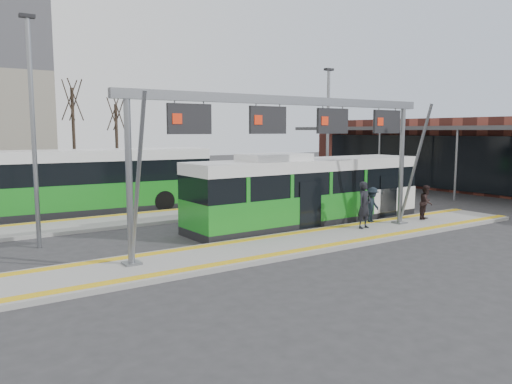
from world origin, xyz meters
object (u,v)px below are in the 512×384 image
Objects in this scene: passenger_c at (372,205)px; gantry at (295,126)px; hero_bus at (308,192)px; passenger_b at (426,202)px; passenger_a at (364,205)px.

gantry is at bearing 173.41° from passenger_c.
hero_bus reaches higher than passenger_b.
gantry is 4.91m from hero_bus.
hero_bus is 2.76m from passenger_a.
passenger_a is 3.87m from passenger_b.
hero_bus is 2.83m from passenger_c.
passenger_a is at bearing 157.88° from passenger_b.
gantry reaches higher than passenger_c.
hero_bus is 7.51× the size of passenger_b.
gantry is 8.39× the size of passenger_b.
passenger_c is (4.98, 0.85, -3.38)m from gantry.
hero_bus is at bearing 42.91° from gantry.
passenger_b is (4.67, -2.69, -0.53)m from hero_bus.
passenger_b is at bearing 0.27° from gantry.
passenger_c is at bearing 9.63° from gantry.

